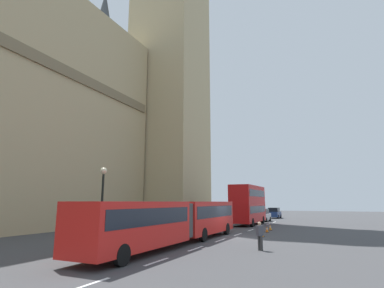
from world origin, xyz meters
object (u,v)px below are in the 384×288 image
at_px(sedan_trailing, 274,213).
at_px(traffic_cone_east, 270,227).
at_px(traffic_cone_west, 262,233).
at_px(sedan_lead, 262,215).
at_px(pedestrian_near_cones, 260,235).
at_px(double_decker_bus, 248,203).
at_px(traffic_cone_middle, 267,229).
at_px(clock_tower, 171,5).
at_px(articulated_bus, 176,218).
at_px(street_lamp, 102,199).

xyz_separation_m(sedan_trailing, traffic_cone_east, (-23.86, -3.75, -0.63)).
xyz_separation_m(traffic_cone_west, traffic_cone_east, (6.20, 0.51, 0.00)).
distance_m(sedan_lead, traffic_cone_west, 20.96).
bearing_deg(pedestrian_near_cones, double_decker_bus, 16.40).
distance_m(sedan_lead, traffic_cone_middle, 16.95).
distance_m(clock_tower, sedan_lead, 39.88).
relative_size(traffic_cone_west, traffic_cone_middle, 1.00).
bearing_deg(traffic_cone_west, pedestrian_near_cones, -168.73).
xyz_separation_m(clock_tower, articulated_bus, (-23.59, -13.99, -36.28)).
bearing_deg(traffic_cone_west, clock_tower, 48.21).
height_order(clock_tower, sedan_trailing, clock_tower).
height_order(articulated_bus, double_decker_bus, double_decker_bus).
bearing_deg(clock_tower, pedestrian_near_cones, -140.13).
distance_m(double_decker_bus, street_lamp, 22.65).
bearing_deg(double_decker_bus, pedestrian_near_cones, -163.60).
height_order(sedan_lead, traffic_cone_east, sedan_lead).
bearing_deg(sedan_trailing, traffic_cone_middle, -171.60).
relative_size(double_decker_bus, street_lamp, 1.71).
height_order(clock_tower, traffic_cone_west, clock_tower).
distance_m(traffic_cone_west, street_lamp, 13.41).
relative_size(traffic_cone_east, street_lamp, 0.11).
bearing_deg(double_decker_bus, traffic_cone_west, -160.72).
relative_size(traffic_cone_east, pedestrian_near_cones, 0.34).
bearing_deg(traffic_cone_west, traffic_cone_middle, 5.90).
distance_m(traffic_cone_west, traffic_cone_middle, 4.04).
distance_m(articulated_bus, traffic_cone_east, 13.99).
relative_size(articulated_bus, traffic_cone_middle, 31.29).
xyz_separation_m(clock_tower, street_lamp, (-26.08, -9.48, -34.97)).
height_order(sedan_lead, street_lamp, street_lamp).
height_order(articulated_bus, traffic_cone_east, articulated_bus).
bearing_deg(clock_tower, traffic_cone_west, -131.79).
distance_m(clock_tower, traffic_cone_middle, 43.60).
distance_m(articulated_bus, double_decker_bus, 19.73).
bearing_deg(street_lamp, pedestrian_near_cones, -77.31).
distance_m(clock_tower, pedestrian_near_cones, 48.32).
bearing_deg(double_decker_bus, street_lamp, 168.53).
relative_size(traffic_cone_west, pedestrian_near_cones, 0.34).
bearing_deg(clock_tower, traffic_cone_middle, -124.64).
bearing_deg(traffic_cone_west, traffic_cone_east, 4.71).
relative_size(articulated_bus, double_decker_bus, 2.01).
bearing_deg(articulated_bus, sedan_lead, -0.06).
bearing_deg(double_decker_bus, clock_tower, 74.50).
height_order(articulated_bus, street_lamp, street_lamp).
height_order(sedan_lead, pedestrian_near_cones, sedan_lead).
xyz_separation_m(articulated_bus, sedan_lead, (27.66, -0.03, -0.83)).
bearing_deg(street_lamp, articulated_bus, -61.10).
height_order(sedan_lead, sedan_trailing, same).
xyz_separation_m(sedan_lead, traffic_cone_east, (-14.30, -3.85, -0.63)).
relative_size(sedan_trailing, street_lamp, 0.83).
bearing_deg(sedan_lead, articulated_bus, 179.94).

